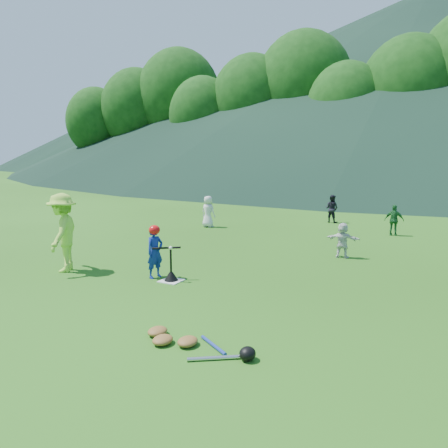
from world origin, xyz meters
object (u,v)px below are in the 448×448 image
Objects in this scene: home_plate at (171,281)px; fielder_d at (343,240)px; fielder_a at (208,212)px; batting_tee at (171,275)px; batter_child at (155,252)px; equipment_pile at (187,342)px; fielder_c at (394,220)px; fielder_b at (332,209)px; adult_coach at (63,233)px.

fielder_d reaches higher than home_plate.
fielder_a is 6.18m from fielder_d.
batter_child is at bearing 169.69° from batting_tee.
batter_child is 1.22× the size of fielder_d.
fielder_a reaches higher than batter_child.
equipment_pile is at bearing 81.91° from fielder_d.
batter_child is at bearing 169.69° from home_plate.
fielder_d is (-0.84, -4.02, -0.05)m from fielder_c.
batting_tee is at bearing 96.41° from fielder_b.
fielder_d is (3.29, 3.82, -0.11)m from batter_child.
fielder_d is at bearing 99.53° from adult_coach.
home_plate is at bearing 70.52° from adult_coach.
home_plate is 0.39× the size of batter_child.
fielder_b is (3.87, 3.24, -0.03)m from fielder_a.
adult_coach is at bearing 155.56° from equipment_pile.
fielder_a is (-2.77, 6.57, 0.58)m from home_plate.
fielder_b reaches higher than fielder_d.
batting_tee is at bearing 70.52° from adult_coach.
adult_coach is at bearing 118.46° from batter_child.
fielder_c is (2.55, -1.89, -0.03)m from fielder_b.
adult_coach is at bearing 51.66° from fielder_c.
fielder_d reaches higher than batting_tee.
home_plate is at bearing 128.03° from equipment_pile.
fielder_a is 6.56m from fielder_c.
fielder_d is at bearing 77.04° from fielder_c.
fielder_a is (-2.29, 6.49, 0.01)m from batter_child.
adult_coach is 10.52m from fielder_c.
batting_tee is (-3.65, -7.93, -0.40)m from fielder_c.
adult_coach is 2.70× the size of batting_tee.
fielder_a reaches higher than equipment_pile.
fielder_c reaches higher than equipment_pile.
batting_tee is (-2.81, -3.90, -0.34)m from fielder_d.
home_plate is 3.29m from equipment_pile.
fielder_b is 6.15m from fielder_d.
adult_coach reaches higher than equipment_pile.
equipment_pile is (2.50, -2.68, -0.51)m from batter_child.
fielder_b reaches higher than equipment_pile.
fielder_a reaches higher than fielder_b.
fielder_b is 3.17m from fielder_c.
fielder_b is at bearing -37.53° from fielder_c.
batting_tee is at bearing 128.03° from equipment_pile.
batter_child is 6.88m from fielder_a.
home_plate is 0.25× the size of adult_coach.
batting_tee is at bearing 0.00° from home_plate.
fielder_c is 0.58× the size of equipment_pile.
fielder_b is (3.80, 10.25, -0.36)m from adult_coach.
fielder_a is at bearing 112.83° from batting_tee.
fielder_a is at bearing 151.81° from adult_coach.
fielder_d is 1.39× the size of batting_tee.
equipment_pile is (0.92, -12.40, -0.49)m from fielder_b.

